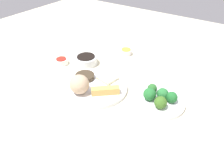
{
  "coord_description": "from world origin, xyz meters",
  "views": [
    {
      "loc": [
        0.57,
        0.49,
        0.56
      ],
      "look_at": [
        -0.01,
        0.09,
        0.06
      ],
      "focal_mm": 34.47,
      "sensor_mm": 36.0,
      "label": 1
    }
  ],
  "objects_px": {
    "sauce_ramekin_hot_mustard": "(126,52)",
    "sauce_ramekin_sweet_and_sour": "(62,62)",
    "main_plate": "(95,87)",
    "broccoli_plate": "(157,101)",
    "soy_sauce_bowl": "(86,60)"
  },
  "relations": [
    {
      "from": "sauce_ramekin_hot_mustard",
      "to": "sauce_ramekin_sweet_and_sour",
      "type": "relative_size",
      "value": 1.0
    },
    {
      "from": "main_plate",
      "to": "broccoli_plate",
      "type": "distance_m",
      "value": 0.26
    },
    {
      "from": "sauce_ramekin_hot_mustard",
      "to": "sauce_ramekin_sweet_and_sour",
      "type": "distance_m",
      "value": 0.34
    },
    {
      "from": "broccoli_plate",
      "to": "soy_sauce_bowl",
      "type": "relative_size",
      "value": 1.95
    },
    {
      "from": "main_plate",
      "to": "sauce_ramekin_hot_mustard",
      "type": "distance_m",
      "value": 0.34
    },
    {
      "from": "broccoli_plate",
      "to": "sauce_ramekin_sweet_and_sour",
      "type": "xyz_separation_m",
      "value": [
        -0.0,
        -0.51,
        0.01
      ]
    },
    {
      "from": "broccoli_plate",
      "to": "soy_sauce_bowl",
      "type": "bearing_deg",
      "value": -99.88
    },
    {
      "from": "main_plate",
      "to": "soy_sauce_bowl",
      "type": "xyz_separation_m",
      "value": [
        -0.14,
        -0.16,
        0.01
      ]
    },
    {
      "from": "sauce_ramekin_hot_mustard",
      "to": "soy_sauce_bowl",
      "type": "bearing_deg",
      "value": -29.58
    },
    {
      "from": "soy_sauce_bowl",
      "to": "sauce_ramekin_sweet_and_sour",
      "type": "height_order",
      "value": "soy_sauce_bowl"
    },
    {
      "from": "sauce_ramekin_sweet_and_sour",
      "to": "sauce_ramekin_hot_mustard",
      "type": "bearing_deg",
      "value": 141.71
    },
    {
      "from": "broccoli_plate",
      "to": "sauce_ramekin_sweet_and_sour",
      "type": "relative_size",
      "value": 3.53
    },
    {
      "from": "broccoli_plate",
      "to": "sauce_ramekin_sweet_and_sour",
      "type": "height_order",
      "value": "sauce_ramekin_sweet_and_sour"
    },
    {
      "from": "broccoli_plate",
      "to": "sauce_ramekin_hot_mustard",
      "type": "distance_m",
      "value": 0.41
    },
    {
      "from": "sauce_ramekin_sweet_and_sour",
      "to": "soy_sauce_bowl",
      "type": "bearing_deg",
      "value": 125.51
    }
  ]
}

